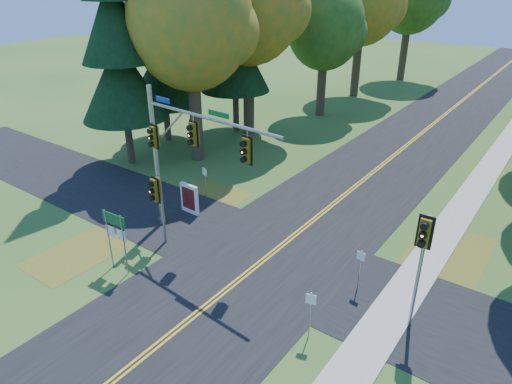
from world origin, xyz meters
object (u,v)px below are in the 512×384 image
Objects in this scene: route_sign_cluster at (115,230)px; info_kiosk at (190,199)px; east_signal_pole at (423,245)px; traffic_mast at (181,148)px.

route_sign_cluster is 1.71× the size of info_kiosk.
east_signal_pole is 2.80× the size of info_kiosk.
east_signal_pole is 1.64× the size of route_sign_cluster.
route_sign_cluster is (-0.36, -3.91, -2.69)m from traffic_mast.
route_sign_cluster is at bearing -74.95° from info_kiosk.
route_sign_cluster is (-11.79, -4.00, -1.59)m from east_signal_pole.
route_sign_cluster is 6.07m from info_kiosk.
east_signal_pole is at bearing 15.55° from route_sign_cluster.
traffic_mast is at bearing 178.88° from east_signal_pole.
route_sign_cluster is at bearing -90.93° from traffic_mast.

